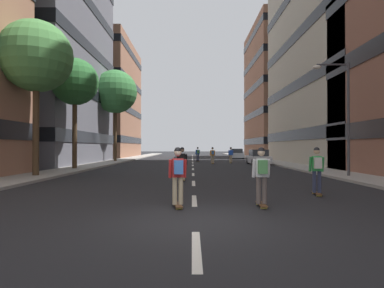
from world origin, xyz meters
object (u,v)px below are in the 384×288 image
skater_0 (230,154)px  skater_6 (197,153)px  street_tree_mid (35,57)px  parked_car_near (258,158)px  skater_5 (181,162)px  street_tree_near (74,82)px  skater_3 (261,173)px  streetlamp_right (341,106)px  skater_4 (212,154)px  skater_1 (177,173)px  skater_2 (316,168)px  parked_car_mid (236,154)px  street_tree_far (115,92)px

skater_0 → skater_6: same height
skater_0 → street_tree_mid: bearing=-129.0°
skater_6 → skater_0: bearing=-44.3°
parked_car_near → skater_5: 17.25m
street_tree_near → skater_6: street_tree_near is taller
skater_3 → streetlamp_right: bearing=53.2°
skater_4 → skater_1: bearing=-96.1°
skater_6 → street_tree_near: bearing=-125.1°
skater_2 → street_tree_mid: bearing=153.8°
parked_car_mid → street_tree_mid: 34.16m
parked_car_mid → skater_1: (-7.14, -38.72, 0.32)m
skater_4 → skater_5: same height
street_tree_near → skater_3: size_ratio=4.81×
parked_car_near → skater_2: 20.45m
street_tree_mid → skater_4: (11.32, 15.21, -6.05)m
parked_car_near → streetlamp_right: (1.91, -13.85, 3.44)m
parked_car_near → street_tree_far: bearing=160.8°
streetlamp_right → skater_1: (-9.05, -8.87, -3.12)m
parked_car_near → parked_car_mid: 16.00m
skater_2 → skater_3: size_ratio=1.00×
parked_car_near → street_tree_near: bearing=-154.7°
street_tree_mid → skater_1: (8.71, -9.14, -6.05)m
skater_2 → skater_5: 6.95m
street_tree_mid → street_tree_far: 19.14m
parked_car_near → parked_car_mid: same height
skater_3 → skater_4: size_ratio=1.00×
parked_car_near → skater_0: 3.85m
parked_car_near → skater_0: bearing=129.3°
skater_0 → skater_5: (-4.81, -18.62, 0.00)m
skater_1 → skater_3: (2.49, 0.09, 0.00)m
parked_car_mid → skater_1: 39.38m
parked_car_mid → parked_car_near: bearing=-90.0°
parked_car_near → skater_1: skater_1 is taller
skater_3 → skater_5: 7.43m
skater_6 → skater_2: bearing=-81.7°
street_tree_far → skater_3: (11.19, -28.14, -7.33)m
streetlamp_right → parked_car_near: bearing=97.9°
parked_car_near → skater_3: bearing=-101.6°
skater_1 → skater_5: (-0.10, 7.07, -0.03)m
streetlamp_right → skater_4: 17.05m
street_tree_far → skater_3: size_ratio=6.07×
skater_2 → parked_car_near: bearing=84.1°
skater_2 → skater_6: 27.10m
parked_car_near → skater_6: 8.85m
skater_0 → skater_3: size_ratio=1.00×
street_tree_mid → skater_0: bearing=51.0°
skater_5 → skater_6: 22.16m
street_tree_near → skater_2: bearing=-43.1°
parked_car_mid → street_tree_far: 20.49m
street_tree_far → streetlamp_right: bearing=-47.5°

